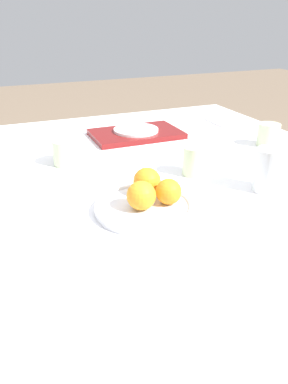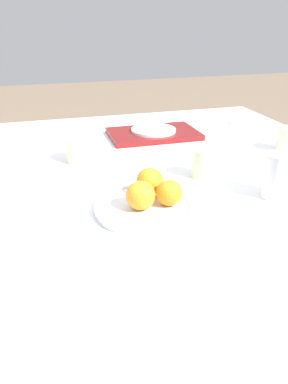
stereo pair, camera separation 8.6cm
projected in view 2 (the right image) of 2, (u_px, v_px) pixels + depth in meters
name	position (u px, v px, depth m)	size (l,w,h in m)	color
ground_plane	(119.00, 328.00, 1.52)	(12.00, 12.00, 0.00)	#7A6651
table	(116.00, 253.00, 1.36)	(1.54, 1.06, 0.74)	white
fruit_platter	(144.00, 207.00, 0.87)	(0.23, 0.23, 0.02)	silver
orange_0	(141.00, 195.00, 0.84)	(0.07, 0.07, 0.07)	orange
orange_1	(150.00, 182.00, 0.91)	(0.07, 0.07, 0.07)	orange
orange_2	(169.00, 193.00, 0.86)	(0.06, 0.06, 0.06)	orange
water_glass	(278.00, 176.00, 0.92)	(0.07, 0.07, 0.11)	silver
serving_tray	(153.00, 134.00, 1.40)	(0.33, 0.21, 0.02)	maroon
side_plate	(153.00, 130.00, 1.40)	(0.17, 0.17, 0.01)	white
cup_0	(288.00, 139.00, 1.25)	(0.07, 0.07, 0.08)	beige
cup_1	(204.00, 163.00, 1.05)	(0.07, 0.07, 0.08)	beige
cup_2	(80.00, 150.00, 1.16)	(0.09, 0.09, 0.08)	beige
napkin	(250.00, 124.00, 1.55)	(0.14, 0.14, 0.01)	white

